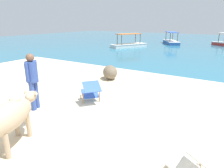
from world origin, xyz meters
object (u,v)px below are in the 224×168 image
(cow, at_px, (11,116))
(person_standing, at_px, (32,78))
(deck_chair_far, at_px, (194,161))
(deck_chair_near, at_px, (91,91))
(boat_blue, at_px, (171,41))
(boat_white, at_px, (129,44))

(cow, bearing_deg, person_standing, 14.55)
(cow, relative_size, deck_chair_far, 2.15)
(deck_chair_near, xyz_separation_m, deck_chair_far, (3.41, -1.77, 0.00))
(deck_chair_far, xyz_separation_m, boat_blue, (-6.43, 20.20, -0.13))
(deck_chair_near, bearing_deg, person_standing, 89.11)
(boat_white, bearing_deg, cow, 47.50)
(deck_chair_far, distance_m, person_standing, 4.54)
(cow, relative_size, boat_white, 0.46)
(boat_blue, bearing_deg, boat_white, -55.97)
(deck_chair_near, relative_size, boat_blue, 0.25)
(cow, xyz_separation_m, person_standing, (-1.13, 1.40, 0.29))
(boat_blue, bearing_deg, deck_chair_far, -12.03)
(deck_chair_near, relative_size, deck_chair_far, 1.15)
(person_standing, distance_m, boat_blue, 19.80)
(boat_blue, bearing_deg, person_standing, -24.01)
(deck_chair_near, distance_m, boat_white, 14.31)
(deck_chair_near, xyz_separation_m, boat_white, (-5.62, 13.17, -0.13))
(deck_chair_far, relative_size, boat_blue, 0.22)
(cow, distance_m, boat_white, 16.83)
(deck_chair_far, bearing_deg, cow, 19.80)
(deck_chair_far, bearing_deg, deck_chair_near, -22.61)
(boat_blue, xyz_separation_m, boat_white, (-2.60, -5.26, 0.00))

